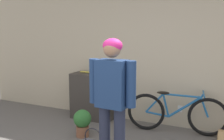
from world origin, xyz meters
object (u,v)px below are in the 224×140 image
Objects in this scene: bicycle at (176,113)px; potted_plant at (82,122)px; person at (112,92)px; banana at (88,72)px.

bicycle reaches higher than potted_plant.
person is 0.99× the size of bicycle.
potted_plant is (-0.86, 0.67, -0.74)m from person.
banana is at bearing 133.01° from person.
banana is (-1.81, 0.09, 0.59)m from bicycle.
bicycle is (0.52, 1.49, -0.65)m from person.
person is 4.69× the size of banana.
banana is at bearing 114.90° from potted_plant.
person is at bearing -50.93° from banana.
potted_plant is at bearing -65.10° from banana.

